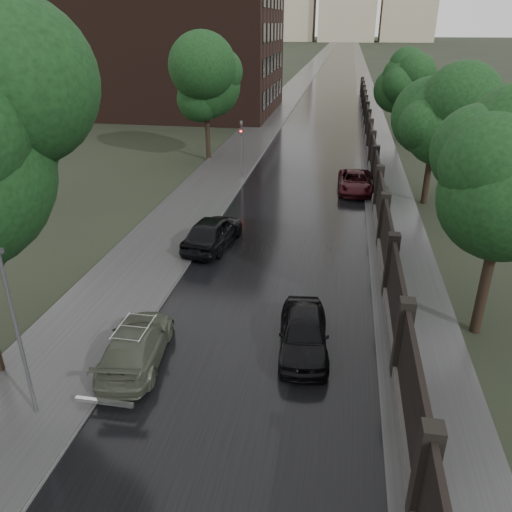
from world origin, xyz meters
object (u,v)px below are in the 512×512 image
(tree_right_a, at_px, (504,198))
(traffic_light, at_px, (241,145))
(tree_right_b, at_px, (436,119))
(lamp_post, at_px, (18,335))
(tree_left_far, at_px, (206,91))
(car_right_far, at_px, (355,182))
(tree_right_c, at_px, (405,84))
(volga_sedan, at_px, (136,345))
(hatchback_left, at_px, (213,232))
(car_right_near, at_px, (304,333))

(tree_right_a, distance_m, traffic_light, 20.85)
(tree_right_b, bearing_deg, lamp_post, -122.18)
(tree_left_far, relative_size, traffic_light, 1.85)
(tree_right_b, bearing_deg, car_right_far, 158.58)
(tree_right_b, distance_m, traffic_light, 12.44)
(tree_right_b, bearing_deg, tree_left_far, 152.70)
(tree_right_b, height_order, tree_right_c, same)
(tree_left_far, distance_m, traffic_light, 6.84)
(tree_right_a, bearing_deg, tree_right_b, 90.00)
(tree_left_far, distance_m, volga_sedan, 26.45)
(tree_left_far, distance_m, tree_right_b, 17.45)
(tree_right_c, relative_size, hatchback_left, 1.54)
(tree_right_a, xyz_separation_m, tree_right_c, (0.00, 32.00, 0.00))
(hatchback_left, bearing_deg, tree_right_c, -104.98)
(hatchback_left, xyz_separation_m, car_right_far, (6.84, 10.03, -0.14))
(tree_right_b, xyz_separation_m, volga_sedan, (-11.10, -17.67, -4.32))
(volga_sedan, distance_m, hatchback_left, 9.25)
(tree_right_a, xyz_separation_m, tree_right_b, (0.00, 14.00, 0.00))
(lamp_post, bearing_deg, tree_right_a, 26.74)
(tree_right_c, xyz_separation_m, car_right_far, (-4.10, -16.39, -4.31))
(tree_right_a, bearing_deg, car_right_near, -159.95)
(tree_left_far, xyz_separation_m, lamp_post, (2.60, -28.50, -2.57))
(traffic_light, bearing_deg, car_right_far, -10.21)
(tree_left_far, xyz_separation_m, hatchback_left, (4.56, -16.42, -4.47))
(tree_left_far, bearing_deg, traffic_light, -53.53)
(tree_right_c, bearing_deg, lamp_post, -108.52)
(car_right_near, bearing_deg, traffic_light, 101.76)
(tree_right_c, relative_size, volga_sedan, 1.62)
(traffic_light, relative_size, volga_sedan, 0.92)
(tree_right_c, relative_size, car_right_near, 1.77)
(hatchback_left, height_order, car_right_near, hatchback_left)
(volga_sedan, distance_m, car_right_near, 5.42)
(tree_right_a, distance_m, lamp_post, 14.62)
(tree_right_c, distance_m, car_right_far, 17.44)
(volga_sedan, xyz_separation_m, hatchback_left, (0.16, 9.25, 0.14))
(lamp_post, relative_size, hatchback_left, 1.13)
(lamp_post, relative_size, traffic_light, 1.28)
(traffic_light, xyz_separation_m, hatchback_left, (0.86, -11.41, -1.62))
(tree_right_c, distance_m, hatchback_left, 28.90)
(volga_sedan, bearing_deg, traffic_light, -94.93)
(car_right_near, height_order, car_right_far, car_right_near)
(tree_left_far, relative_size, car_right_near, 1.86)
(tree_right_b, distance_m, lamp_post, 24.33)
(lamp_post, relative_size, volga_sedan, 1.18)
(tree_right_a, xyz_separation_m, hatchback_left, (-10.94, 5.58, -4.18))
(tree_right_b, relative_size, hatchback_left, 1.54)
(traffic_light, relative_size, hatchback_left, 0.88)
(tree_right_a, relative_size, car_right_far, 1.53)
(tree_right_c, bearing_deg, traffic_light, -128.18)
(traffic_light, bearing_deg, tree_right_c, 51.82)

